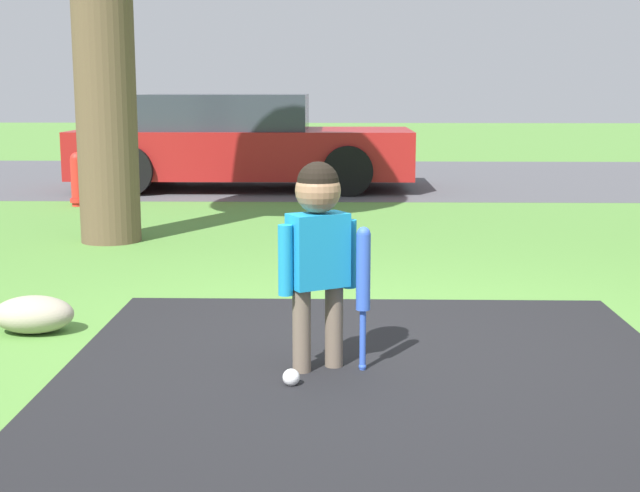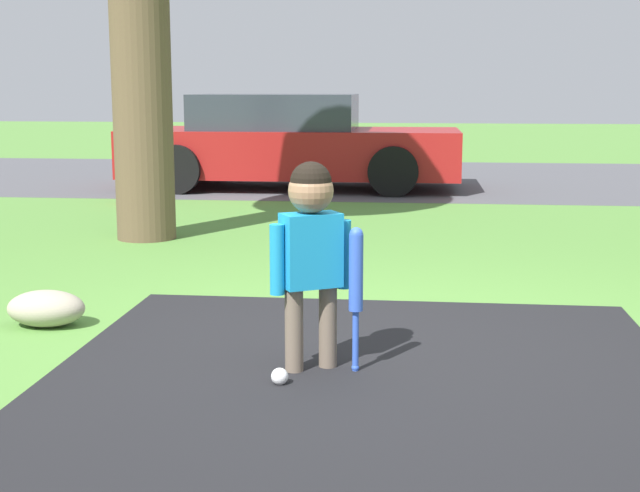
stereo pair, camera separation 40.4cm
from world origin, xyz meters
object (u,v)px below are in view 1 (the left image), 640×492
sports_ball (291,377)px  child (318,236)px  parked_car (241,144)px  baseball_bat (363,278)px  fire_hydrant (78,180)px

sports_ball → child: bearing=64.5°
child → parked_car: bearing=69.7°
baseball_bat → child: bearing=177.6°
sports_ball → fire_hydrant: 7.00m
fire_hydrant → baseball_bat: bearing=-62.2°
sports_ball → parked_car: parked_car is taller
fire_hydrant → parked_car: (1.72, 1.90, 0.31)m
child → fire_hydrant: bearing=86.7°
sports_ball → parked_car: (-1.17, 8.27, 0.58)m
sports_ball → fire_hydrant: size_ratio=0.13×
child → parked_car: parked_car is taller
child → sports_ball: 0.69m
baseball_bat → fire_hydrant: bearing=117.8°
child → fire_hydrant: (-3.01, 6.12, -0.37)m
parked_car → baseball_bat: bearing=-79.7°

